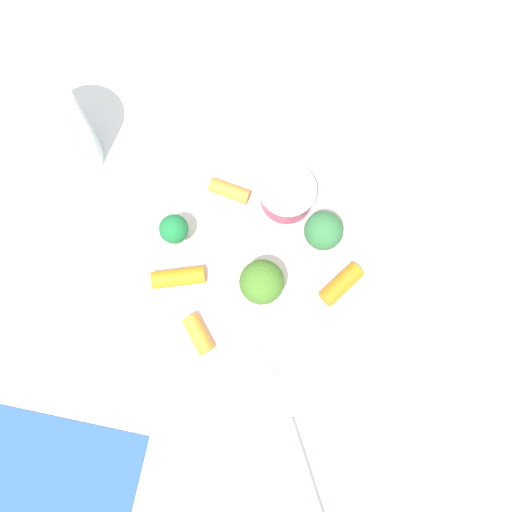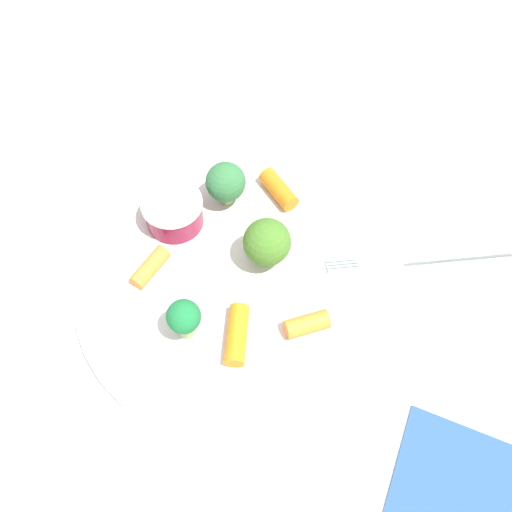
{
  "view_description": "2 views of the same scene",
  "coord_description": "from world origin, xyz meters",
  "px_view_note": "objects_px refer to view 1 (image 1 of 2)",
  "views": [
    {
      "loc": [
        -0.14,
        -0.03,
        0.6
      ],
      "look_at": [
        0.01,
        -0.01,
        0.03
      ],
      "focal_mm": 42.81,
      "sensor_mm": 36.0,
      "label": 1
    },
    {
      "loc": [
        -0.08,
        0.23,
        0.44
      ],
      "look_at": [
        -0.01,
        -0.01,
        0.03
      ],
      "focal_mm": 37.93,
      "sensor_mm": 36.0,
      "label": 2
    }
  ],
  "objects_px": {
    "plate": "(241,271)",
    "broccoli_floret_2": "(262,282)",
    "carrot_stick_3": "(341,284)",
    "carrot_stick_0": "(178,277)",
    "broccoli_floret_1": "(324,231)",
    "broccoli_floret_0": "(174,230)",
    "fork": "(294,437)",
    "carrot_stick_2": "(198,335)",
    "carrot_stick_1": "(230,191)",
    "drinking_glass": "(49,133)",
    "sauce_cup": "(287,194)"
  },
  "relations": [
    {
      "from": "sauce_cup",
      "to": "drinking_glass",
      "type": "xyz_separation_m",
      "value": [
        0.03,
        0.24,
        0.03
      ]
    },
    {
      "from": "fork",
      "to": "drinking_glass",
      "type": "xyz_separation_m",
      "value": [
        0.27,
        0.26,
        0.05
      ]
    },
    {
      "from": "fork",
      "to": "carrot_stick_3",
      "type": "bearing_deg",
      "value": -14.54
    },
    {
      "from": "broccoli_floret_2",
      "to": "carrot_stick_1",
      "type": "xyz_separation_m",
      "value": [
        0.1,
        0.04,
        -0.02
      ]
    },
    {
      "from": "carrot_stick_2",
      "to": "fork",
      "type": "bearing_deg",
      "value": -132.22
    },
    {
      "from": "fork",
      "to": "broccoli_floret_1",
      "type": "bearing_deg",
      "value": -4.91
    },
    {
      "from": "broccoli_floret_1",
      "to": "carrot_stick_3",
      "type": "bearing_deg",
      "value": -155.69
    },
    {
      "from": "plate",
      "to": "broccoli_floret_2",
      "type": "relative_size",
      "value": 5.8
    },
    {
      "from": "broccoli_floret_0",
      "to": "broccoli_floret_2",
      "type": "xyz_separation_m",
      "value": [
        -0.05,
        -0.09,
        0.0
      ]
    },
    {
      "from": "plate",
      "to": "fork",
      "type": "relative_size",
      "value": 1.7
    },
    {
      "from": "carrot_stick_0",
      "to": "carrot_stick_2",
      "type": "bearing_deg",
      "value": -155.38
    },
    {
      "from": "plate",
      "to": "broccoli_floret_2",
      "type": "bearing_deg",
      "value": -129.85
    },
    {
      "from": "carrot_stick_3",
      "to": "plate",
      "type": "bearing_deg",
      "value": 84.06
    },
    {
      "from": "carrot_stick_1",
      "to": "carrot_stick_2",
      "type": "xyz_separation_m",
      "value": [
        -0.15,
        0.02,
        0.0
      ]
    },
    {
      "from": "sauce_cup",
      "to": "broccoli_floret_0",
      "type": "bearing_deg",
      "value": 114.88
    },
    {
      "from": "broccoli_floret_0",
      "to": "broccoli_floret_2",
      "type": "height_order",
      "value": "broccoli_floret_2"
    },
    {
      "from": "plate",
      "to": "broccoli_floret_1",
      "type": "xyz_separation_m",
      "value": [
        0.04,
        -0.08,
        0.03
      ]
    },
    {
      "from": "carrot_stick_3",
      "to": "fork",
      "type": "height_order",
      "value": "carrot_stick_3"
    },
    {
      "from": "broccoli_floret_2",
      "to": "carrot_stick_1",
      "type": "bearing_deg",
      "value": 21.84
    },
    {
      "from": "plate",
      "to": "broccoli_floret_0",
      "type": "height_order",
      "value": "broccoli_floret_0"
    },
    {
      "from": "plate",
      "to": "broccoli_floret_2",
      "type": "distance_m",
      "value": 0.05
    },
    {
      "from": "broccoli_floret_2",
      "to": "carrot_stick_3",
      "type": "xyz_separation_m",
      "value": [
        0.01,
        -0.08,
        -0.02
      ]
    },
    {
      "from": "carrot_stick_1",
      "to": "broccoli_floret_0",
      "type": "bearing_deg",
      "value": 136.94
    },
    {
      "from": "broccoli_floret_1",
      "to": "carrot_stick_0",
      "type": "xyz_separation_m",
      "value": [
        -0.05,
        0.14,
        -0.02
      ]
    },
    {
      "from": "broccoli_floret_0",
      "to": "drinking_glass",
      "type": "distance_m",
      "value": 0.16
    },
    {
      "from": "carrot_stick_0",
      "to": "carrot_stick_3",
      "type": "bearing_deg",
      "value": -88.55
    },
    {
      "from": "broccoli_floret_2",
      "to": "fork",
      "type": "relative_size",
      "value": 0.29
    },
    {
      "from": "broccoli_floret_2",
      "to": "drinking_glass",
      "type": "height_order",
      "value": "drinking_glass"
    },
    {
      "from": "fork",
      "to": "drinking_glass",
      "type": "bearing_deg",
      "value": 43.67
    },
    {
      "from": "broccoli_floret_1",
      "to": "drinking_glass",
      "type": "xyz_separation_m",
      "value": [
        0.08,
        0.27,
        0.02
      ]
    },
    {
      "from": "carrot_stick_1",
      "to": "carrot_stick_3",
      "type": "relative_size",
      "value": 0.91
    },
    {
      "from": "plate",
      "to": "carrot_stick_1",
      "type": "bearing_deg",
      "value": 12.31
    },
    {
      "from": "broccoli_floret_2",
      "to": "broccoli_floret_1",
      "type": "bearing_deg",
      "value": -45.51
    },
    {
      "from": "plate",
      "to": "carrot_stick_3",
      "type": "relative_size",
      "value": 6.54
    },
    {
      "from": "carrot_stick_2",
      "to": "fork",
      "type": "xyz_separation_m",
      "value": [
        -0.09,
        -0.1,
        -0.01
      ]
    },
    {
      "from": "broccoli_floret_0",
      "to": "broccoli_floret_2",
      "type": "relative_size",
      "value": 0.88
    },
    {
      "from": "drinking_glass",
      "to": "broccoli_floret_1",
      "type": "bearing_deg",
      "value": -105.43
    },
    {
      "from": "broccoli_floret_2",
      "to": "fork",
      "type": "distance_m",
      "value": 0.15
    },
    {
      "from": "broccoli_floret_2",
      "to": "carrot_stick_0",
      "type": "relative_size",
      "value": 1.01
    },
    {
      "from": "carrot_stick_0",
      "to": "fork",
      "type": "distance_m",
      "value": 0.19
    },
    {
      "from": "plate",
      "to": "drinking_glass",
      "type": "xyz_separation_m",
      "value": [
        0.11,
        0.19,
        0.05
      ]
    },
    {
      "from": "carrot_stick_0",
      "to": "carrot_stick_1",
      "type": "xyz_separation_m",
      "value": [
        0.09,
        -0.04,
        -0.0
      ]
    },
    {
      "from": "carrot_stick_3",
      "to": "drinking_glass",
      "type": "distance_m",
      "value": 0.32
    },
    {
      "from": "plate",
      "to": "carrot_stick_3",
      "type": "distance_m",
      "value": 0.1
    },
    {
      "from": "carrot_stick_1",
      "to": "carrot_stick_2",
      "type": "relative_size",
      "value": 1.12
    },
    {
      "from": "broccoli_floret_2",
      "to": "carrot_stick_0",
      "type": "height_order",
      "value": "broccoli_floret_2"
    },
    {
      "from": "carrot_stick_2",
      "to": "fork",
      "type": "relative_size",
      "value": 0.21
    },
    {
      "from": "drinking_glass",
      "to": "carrot_stick_3",
      "type": "bearing_deg",
      "value": -112.6
    },
    {
      "from": "broccoli_floret_1",
      "to": "broccoli_floret_2",
      "type": "height_order",
      "value": "broccoli_floret_2"
    },
    {
      "from": "broccoli_floret_0",
      "to": "fork",
      "type": "height_order",
      "value": "broccoli_floret_0"
    }
  ]
}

